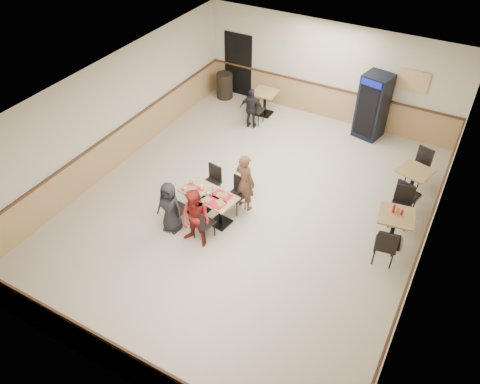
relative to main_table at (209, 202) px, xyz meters
The scene contains 20 objects.
ground 1.14m from the main_table, 48.56° to the left, with size 10.00×10.00×0.00m, color beige.
room_shell 4.13m from the main_table, 53.49° to the left, with size 10.00×10.00×10.00m.
main_table is the anchor object (origin of this frame).
main_chairs 0.05m from the main_table, behind, with size 1.42×1.75×0.92m.
diner_woman_left 0.95m from the main_table, 126.17° to the right, with size 0.64×0.42×1.31m, color black.
diner_woman_right 0.93m from the main_table, 75.90° to the right, with size 0.72×0.56×1.48m, color maroon.
diner_man_opposite 0.97m from the main_table, 53.83° to the left, with size 0.55×0.36×1.52m, color brown.
lone_diner 4.22m from the main_table, 104.06° to the left, with size 0.74×0.31×1.26m, color black.
tabletop_clutter 0.27m from the main_table, 89.81° to the right, with size 1.21×0.65×0.12m.
side_table_near 4.20m from the main_table, 17.72° to the left, with size 0.87×0.87×0.81m.
side_table_near_chair_south 4.05m from the main_table, ahead, with size 0.48×0.48×1.03m, color black, non-canonical shape.
side_table_near_chair_north 4.44m from the main_table, 25.73° to the left, with size 0.48×0.48×1.03m, color black, non-canonical shape.
side_table_far 5.07m from the main_table, 38.13° to the left, with size 0.90×0.90×0.78m.
side_table_far_chair_south 4.71m from the main_table, 32.12° to the left, with size 0.46×0.46×0.99m, color black, non-canonical shape.
side_table_far_chair_north 5.48m from the main_table, 43.29° to the left, with size 0.46×0.46×0.99m, color black, non-canonical shape.
condiment_caddy 4.20m from the main_table, 18.50° to the left, with size 0.23×0.06×0.20m.
back_table 5.08m from the main_table, 101.64° to the left, with size 0.75×0.75×0.78m.
back_table_chair_lone 4.47m from the main_table, 103.25° to the left, with size 0.46×0.46×0.99m, color black, non-canonical shape.
pepsi_cooler 5.83m from the main_table, 67.57° to the left, with size 0.87×0.87×1.93m.
trash_bin 5.97m from the main_table, 116.84° to the left, with size 0.54×0.54×0.85m, color black.
Camera 1 is at (3.94, -7.64, 7.64)m, focal length 35.00 mm.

